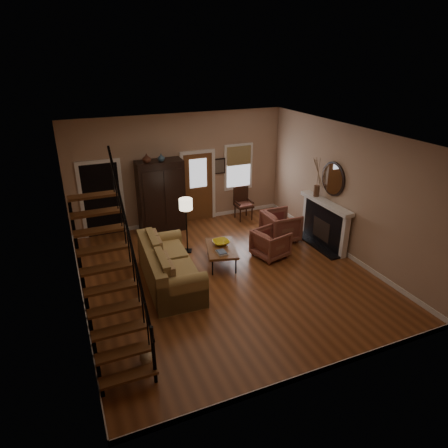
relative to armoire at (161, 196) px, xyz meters
name	(u,v)px	position (x,y,z in m)	size (l,w,h in m)	color
room	(185,195)	(0.29, -1.39, 0.46)	(7.00, 7.33, 3.30)	brown
staircase	(107,263)	(-2.08, -4.45, 0.55)	(0.94, 2.80, 3.20)	brown
fireplace	(326,219)	(3.83, -2.65, -0.31)	(0.33, 1.95, 2.30)	black
armoire	(161,196)	(0.00, 0.00, 0.00)	(1.30, 0.60, 2.10)	black
vase_a	(147,158)	(-0.35, -0.10, 1.17)	(0.24, 0.24, 0.25)	#4C2619
vase_b	(161,157)	(0.05, -0.10, 1.16)	(0.20, 0.20, 0.21)	#334C60
sofa	(170,266)	(-0.62, -2.98, -0.59)	(1.06, 2.45, 0.91)	#A18349
coffee_table	(221,255)	(0.80, -2.58, -0.82)	(0.70, 1.20, 0.46)	brown
bowl	(221,242)	(0.85, -2.43, -0.54)	(0.41, 0.41, 0.10)	gold
books	(222,252)	(0.68, -2.88, -0.56)	(0.22, 0.30, 0.06)	beige
armchair_left	(271,243)	(2.12, -2.72, -0.68)	(0.78, 0.80, 0.73)	maroon
armchair_right	(281,226)	(2.85, -1.97, -0.63)	(0.89, 0.92, 0.84)	maroon
floor_lamp	(187,226)	(0.23, -1.63, -0.31)	(0.34, 0.34, 1.48)	black
side_chair	(244,204)	(2.55, -0.20, -0.54)	(0.54, 0.54, 1.02)	#341C10
dog	(146,357)	(-1.71, -5.30, -0.91)	(0.23, 0.39, 0.28)	beige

